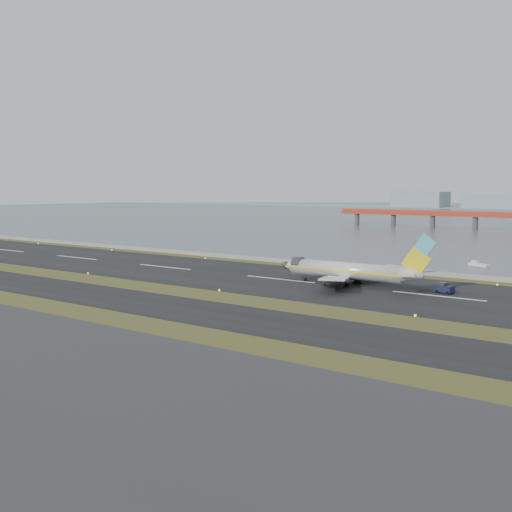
# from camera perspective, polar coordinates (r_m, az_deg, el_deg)

# --- Properties ---
(ground) EXTENTS (1000.00, 1000.00, 0.00)m
(ground) POSITION_cam_1_polar(r_m,az_deg,el_deg) (133.37, -5.41, -3.55)
(ground) COLOR #384A1A
(ground) RESTS_ON ground
(taxiway_strip) EXTENTS (1000.00, 18.00, 0.10)m
(taxiway_strip) POSITION_cam_1_polar(r_m,az_deg,el_deg) (125.02, -9.18, -4.23)
(taxiway_strip) COLOR black
(taxiway_strip) RESTS_ON ground
(runway_strip) EXTENTS (1000.00, 45.00, 0.10)m
(runway_strip) POSITION_cam_1_polar(r_m,az_deg,el_deg) (156.31, 2.14, -2.09)
(runway_strip) COLOR black
(runway_strip) RESTS_ON ground
(seawall) EXTENTS (1000.00, 2.50, 1.00)m
(seawall) POSITION_cam_1_polar(r_m,az_deg,el_deg) (181.28, 7.68, -0.87)
(seawall) COLOR #979792
(seawall) RESTS_ON ground
(airliner) EXTENTS (38.52, 32.89, 12.80)m
(airliner) POSITION_cam_1_polar(r_m,az_deg,el_deg) (146.98, 8.50, -1.34)
(airliner) COLOR silver
(airliner) RESTS_ON ground
(pushback_tug) EXTENTS (3.99, 2.75, 2.35)m
(pushback_tug) POSITION_cam_1_polar(r_m,az_deg,el_deg) (141.06, 16.40, -2.78)
(pushback_tug) COLOR #151B3B
(pushback_tug) RESTS_ON ground
(workboat_near) EXTENTS (6.73, 4.15, 1.56)m
(workboat_near) POSITION_cam_1_polar(r_m,az_deg,el_deg) (193.81, 19.16, -0.71)
(workboat_near) COLOR silver
(workboat_near) RESTS_ON ground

